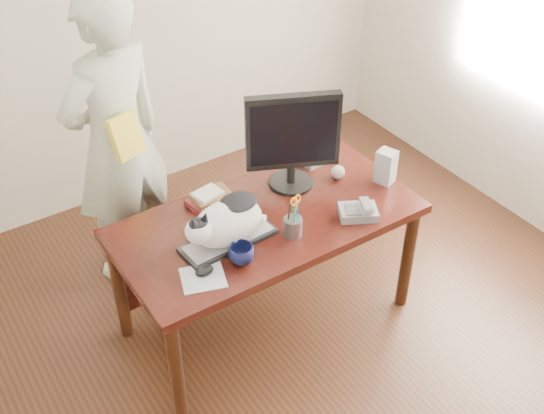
{
  "coord_description": "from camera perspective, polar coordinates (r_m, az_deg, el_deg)",
  "views": [
    {
      "loc": [
        -1.52,
        -1.75,
        2.96
      ],
      "look_at": [
        0.0,
        0.55,
        0.85
      ],
      "focal_mm": 45.0,
      "sensor_mm": 36.0,
      "label": 1
    }
  ],
  "objects": [
    {
      "name": "cat",
      "position": [
        3.32,
        -3.94,
        -1.28
      ],
      "size": [
        0.48,
        0.26,
        0.27
      ],
      "rotation": [
        0.0,
        0.0,
        0.06
      ],
      "color": "white",
      "rests_on": "keyboard"
    },
    {
      "name": "held_book",
      "position": [
        3.74,
        -12.11,
        5.82
      ],
      "size": [
        0.2,
        0.15,
        0.24
      ],
      "rotation": [
        0.0,
        0.0,
        0.29
      ],
      "color": "yellow",
      "rests_on": "person"
    },
    {
      "name": "room",
      "position": [
        2.82,
        6.17,
        2.38
      ],
      "size": [
        4.5,
        4.5,
        4.5
      ],
      "color": "black",
      "rests_on": "ground"
    },
    {
      "name": "monitor",
      "position": [
        3.61,
        1.74,
        5.88
      ],
      "size": [
        0.48,
        0.33,
        0.57
      ],
      "rotation": [
        0.0,
        0.0,
        -0.43
      ],
      "color": "black",
      "rests_on": "desk"
    },
    {
      "name": "person",
      "position": [
        3.94,
        -12.85,
        5.24
      ],
      "size": [
        0.77,
        0.61,
        1.83
      ],
      "primitive_type": "imported",
      "rotation": [
        0.0,
        0.0,
        3.43
      ],
      "color": "white",
      "rests_on": "ground"
    },
    {
      "name": "baseball",
      "position": [
        3.85,
        5.54,
        2.92
      ],
      "size": [
        0.08,
        0.08,
        0.08
      ],
      "rotation": [
        0.0,
        0.0,
        -0.38
      ],
      "color": "beige",
      "rests_on": "desk"
    },
    {
      "name": "pen_cup",
      "position": [
        3.41,
        1.77,
        -1.5
      ],
      "size": [
        0.12,
        0.12,
        0.24
      ],
      "rotation": [
        0.0,
        0.0,
        0.31
      ],
      "color": "gray",
      "rests_on": "desk"
    },
    {
      "name": "mouse",
      "position": [
        3.24,
        -5.67,
        -5.32
      ],
      "size": [
        0.11,
        0.09,
        0.04
      ],
      "rotation": [
        0.0,
        0.0,
        -0.32
      ],
      "color": "black",
      "rests_on": "mousepad"
    },
    {
      "name": "book_stack",
      "position": [
        3.64,
        -5.17,
        0.7
      ],
      "size": [
        0.24,
        0.19,
        0.08
      ],
      "rotation": [
        0.0,
        0.0,
        0.07
      ],
      "color": "#4C1417",
      "rests_on": "desk"
    },
    {
      "name": "desk",
      "position": [
        3.71,
        -1.1,
        -2.03
      ],
      "size": [
        1.6,
        0.8,
        0.75
      ],
      "color": "black",
      "rests_on": "ground"
    },
    {
      "name": "keyboard",
      "position": [
        3.4,
        -3.66,
        -2.79
      ],
      "size": [
        0.5,
        0.21,
        0.03
      ],
      "rotation": [
        0.0,
        0.0,
        0.06
      ],
      "color": "black",
      "rests_on": "desk"
    },
    {
      "name": "speaker",
      "position": [
        3.82,
        9.51,
        3.35
      ],
      "size": [
        0.12,
        0.12,
        0.2
      ],
      "rotation": [
        0.0,
        0.0,
        0.34
      ],
      "color": "gray",
      "rests_on": "desk"
    },
    {
      "name": "mousepad",
      "position": [
        3.23,
        -5.79,
        -5.91
      ],
      "size": [
        0.25,
        0.24,
        0.0
      ],
      "rotation": [
        0.0,
        0.0,
        -0.32
      ],
      "color": "#B5BAC2",
      "rests_on": "desk"
    },
    {
      "name": "coffee_mug",
      "position": [
        3.27,
        -2.59,
        -3.97
      ],
      "size": [
        0.16,
        0.16,
        0.1
      ],
      "primitive_type": "imported",
      "rotation": [
        0.0,
        0.0,
        0.39
      ],
      "color": "#0E1238",
      "rests_on": "desk"
    },
    {
      "name": "phone",
      "position": [
        3.58,
        7.28,
        -0.36
      ],
      "size": [
        0.24,
        0.22,
        0.09
      ],
      "rotation": [
        0.0,
        0.0,
        -0.5
      ],
      "color": "slate",
      "rests_on": "desk"
    },
    {
      "name": "calculator",
      "position": [
        3.99,
        3.16,
        4.26
      ],
      "size": [
        0.15,
        0.2,
        0.06
      ],
      "rotation": [
        0.0,
        0.0,
        0.08
      ],
      "color": "slate",
      "rests_on": "desk"
    }
  ]
}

